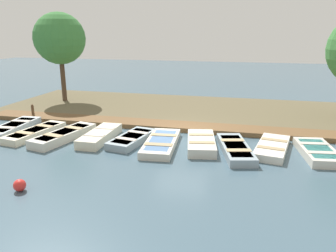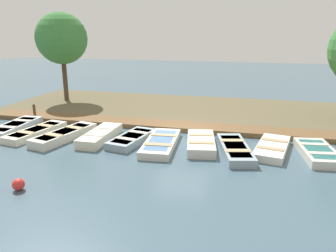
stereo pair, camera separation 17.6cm
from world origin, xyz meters
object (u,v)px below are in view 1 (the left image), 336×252
(mooring_post_near, at_px, (33,111))
(park_tree_far_left, at_px, (60,39))
(rowboat_0, at_px, (14,128))
(buoy, at_px, (20,185))
(rowboat_1, at_px, (35,132))
(rowboat_9, at_px, (318,152))
(rowboat_5, at_px, (161,143))
(rowboat_4, at_px, (132,139))
(rowboat_3, at_px, (100,136))
(rowboat_8, at_px, (272,147))
(rowboat_2, at_px, (64,135))
(rowboat_7, at_px, (235,149))
(rowboat_6, at_px, (201,143))

(mooring_post_near, relative_size, park_tree_far_left, 0.14)
(rowboat_0, bearing_deg, buoy, 36.54)
(rowboat_1, xyz_separation_m, rowboat_9, (-0.37, 12.37, 0.00))
(mooring_post_near, bearing_deg, rowboat_5, 70.94)
(rowboat_4, height_order, rowboat_9, rowboat_9)
(rowboat_3, relative_size, rowboat_8, 0.97)
(rowboat_0, distance_m, rowboat_2, 3.11)
(rowboat_4, bearing_deg, rowboat_7, 97.19)
(rowboat_2, bearing_deg, mooring_post_near, -116.40)
(rowboat_5, relative_size, rowboat_8, 1.13)
(rowboat_7, relative_size, mooring_post_near, 4.19)
(rowboat_4, distance_m, rowboat_7, 4.48)
(rowboat_6, relative_size, park_tree_far_left, 0.49)
(rowboat_1, bearing_deg, rowboat_9, 100.61)
(rowboat_0, distance_m, mooring_post_near, 2.52)
(rowboat_0, bearing_deg, rowboat_3, 84.26)
(rowboat_5, bearing_deg, park_tree_far_left, -133.53)
(rowboat_8, relative_size, rowboat_9, 1.06)
(rowboat_5, distance_m, rowboat_8, 4.58)
(rowboat_8, distance_m, rowboat_9, 1.71)
(rowboat_3, height_order, rowboat_6, rowboat_3)
(rowboat_3, xyz_separation_m, rowboat_6, (-0.13, 4.55, -0.01))
(rowboat_7, bearing_deg, mooring_post_near, -118.09)
(rowboat_1, distance_m, rowboat_6, 7.79)
(buoy, distance_m, park_tree_far_left, 13.69)
(rowboat_3, height_order, park_tree_far_left, park_tree_far_left)
(rowboat_1, xyz_separation_m, park_tree_far_left, (-6.91, -2.52, 4.09))
(rowboat_8, bearing_deg, rowboat_4, -76.18)
(rowboat_2, bearing_deg, rowboat_6, 106.73)
(rowboat_6, bearing_deg, rowboat_5, -89.52)
(rowboat_5, relative_size, buoy, 9.14)
(park_tree_far_left, bearing_deg, rowboat_3, 40.32)
(rowboat_5, height_order, rowboat_9, rowboat_9)
(mooring_post_near, bearing_deg, rowboat_7, 75.90)
(rowboat_1, bearing_deg, rowboat_5, 98.56)
(mooring_post_near, height_order, park_tree_far_left, park_tree_far_left)
(rowboat_2, bearing_deg, rowboat_1, -83.97)
(rowboat_1, height_order, rowboat_3, rowboat_3)
(rowboat_2, relative_size, rowboat_5, 1.01)
(rowboat_9, distance_m, park_tree_far_left, 16.76)
(rowboat_6, relative_size, rowboat_7, 0.86)
(rowboat_8, relative_size, mooring_post_near, 3.79)
(rowboat_0, bearing_deg, rowboat_1, 72.77)
(rowboat_2, distance_m, rowboat_8, 9.07)
(rowboat_0, bearing_deg, rowboat_2, 76.86)
(rowboat_3, bearing_deg, park_tree_far_left, -140.25)
(rowboat_4, relative_size, mooring_post_near, 3.60)
(rowboat_1, distance_m, mooring_post_near, 3.49)
(rowboat_0, xyz_separation_m, rowboat_4, (0.18, 6.18, -0.03))
(rowboat_4, xyz_separation_m, park_tree_far_left, (-6.73, -7.25, 4.09))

